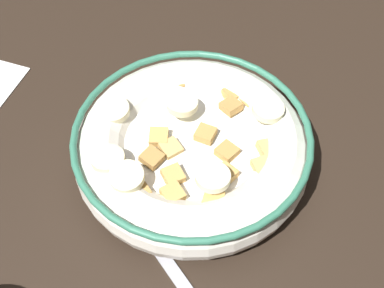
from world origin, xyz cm
name	(u,v)px	position (x,y,z in cm)	size (l,w,h in cm)	color
ground_plane	(192,171)	(0.00, 0.00, -1.00)	(116.16, 116.16, 2.00)	black
cereal_bowl	(192,148)	(0.02, -0.01, 2.50)	(19.90, 19.90, 5.25)	silver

